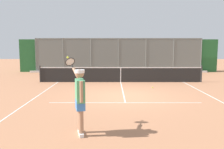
{
  "coord_description": "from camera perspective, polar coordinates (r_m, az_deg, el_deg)",
  "views": [
    {
      "loc": [
        0.54,
        10.95,
        2.36
      ],
      "look_at": [
        0.55,
        0.29,
        1.05
      ],
      "focal_mm": 38.37,
      "sensor_mm": 36.0,
      "label": 1
    }
  ],
  "objects": [
    {
      "name": "ground_plane",
      "position": [
        11.22,
        2.84,
        -5.15
      ],
      "size": [
        60.0,
        60.0,
        0.0
      ],
      "primitive_type": "plane",
      "color": "#B27551"
    },
    {
      "name": "court_line_markings",
      "position": [
        9.68,
        3.3,
        -7.1
      ],
      "size": [
        8.12,
        10.13,
        0.01
      ],
      "color": "white",
      "rests_on": "ground"
    },
    {
      "name": "tennis_net",
      "position": [
        15.33,
        2.09,
        0.01
      ],
      "size": [
        10.43,
        0.09,
        1.07
      ],
      "color": "#2D2D2D",
      "rests_on": "ground"
    },
    {
      "name": "tennis_ball_near_baseline",
      "position": [
        13.46,
        9.66,
        -3.05
      ],
      "size": [
        0.07,
        0.07,
        0.07
      ],
      "primitive_type": "sphere",
      "color": "#CCDB33",
      "rests_on": "ground"
    },
    {
      "name": "fence_backdrop",
      "position": [
        21.52,
        1.51,
        4.51
      ],
      "size": [
        17.43,
        1.37,
        2.97
      ],
      "color": "slate",
      "rests_on": "ground"
    },
    {
      "name": "tennis_player",
      "position": [
        6.34,
        -7.68,
        -5.18
      ],
      "size": [
        0.72,
        1.33,
        2.03
      ],
      "rotation": [
        0.0,
        0.0,
        -1.32
      ],
      "color": "silver",
      "rests_on": "ground"
    }
  ]
}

